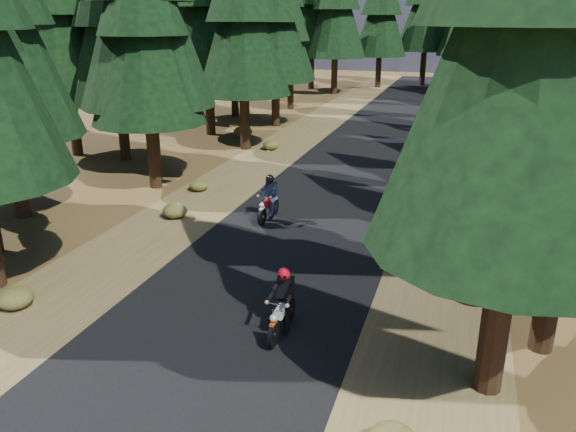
# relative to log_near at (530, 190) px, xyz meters

# --- Properties ---
(ground) EXTENTS (120.00, 120.00, 0.00)m
(ground) POSITION_rel_log_near_xyz_m (-7.47, -9.91, -0.16)
(ground) COLOR #473619
(ground) RESTS_ON ground
(road) EXTENTS (6.00, 100.00, 0.01)m
(road) POSITION_rel_log_near_xyz_m (-7.47, -4.91, -0.15)
(road) COLOR black
(road) RESTS_ON ground
(shoulder_l) EXTENTS (3.20, 100.00, 0.01)m
(shoulder_l) POSITION_rel_log_near_xyz_m (-12.07, -4.91, -0.16)
(shoulder_l) COLOR brown
(shoulder_l) RESTS_ON ground
(shoulder_r) EXTENTS (3.20, 100.00, 0.01)m
(shoulder_r) POSITION_rel_log_near_xyz_m (-2.87, -4.91, -0.16)
(shoulder_r) COLOR brown
(shoulder_r) RESTS_ON ground
(log_near) EXTENTS (5.12, 2.20, 0.32)m
(log_near) POSITION_rel_log_near_xyz_m (0.00, 0.00, 0.00)
(log_near) COLOR #4C4233
(log_near) RESTS_ON ground
(understory_shrubs) EXTENTS (15.65, 31.03, 0.66)m
(understory_shrubs) POSITION_rel_log_near_xyz_m (-6.82, -2.84, 0.11)
(understory_shrubs) COLOR #474C1E
(understory_shrubs) RESTS_ON ground
(rider_lead) EXTENTS (0.53, 1.73, 1.54)m
(rider_lead) POSITION_rel_log_near_xyz_m (-6.15, -12.98, 0.36)
(rider_lead) COLOR silver
(rider_lead) RESTS_ON road
(rider_follow) EXTENTS (0.62, 1.80, 1.59)m
(rider_follow) POSITION_rel_log_near_xyz_m (-8.93, -6.07, 0.37)
(rider_follow) COLOR maroon
(rider_follow) RESTS_ON road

